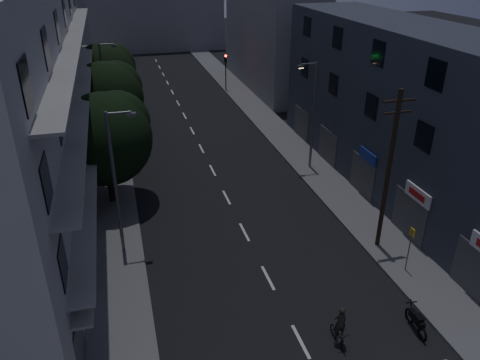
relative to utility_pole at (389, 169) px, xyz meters
name	(u,v)px	position (x,y,z in m)	size (l,w,h in m)	color
ground	(200,146)	(-6.87, 17.43, -4.87)	(160.00, 160.00, 0.00)	black
sidewalk_left	(110,155)	(-14.37, 17.43, -4.79)	(3.00, 90.00, 0.15)	#565659
sidewalk_right	(283,137)	(0.63, 17.43, -4.79)	(3.00, 90.00, 0.15)	#565659
lane_markings	(188,123)	(-6.87, 23.68, -4.86)	(0.15, 60.50, 0.01)	beige
building_left	(22,101)	(-18.85, 10.43, 2.13)	(7.00, 36.00, 14.00)	#A8A8A3
building_right	(407,112)	(5.12, 6.43, 0.63)	(6.19, 28.00, 11.00)	#2C303C
building_far_left	(57,19)	(-18.87, 40.43, 3.13)	(6.00, 20.00, 16.00)	slate
building_far_right	(272,32)	(5.13, 34.43, 1.63)	(6.00, 20.00, 13.00)	slate
building_far_end	(148,18)	(-6.87, 62.43, 0.13)	(24.00, 8.00, 10.00)	slate
tree_near	(105,135)	(-14.26, 9.34, -0.14)	(5.93, 5.93, 7.31)	black
tree_mid	(106,96)	(-14.08, 18.22, -0.14)	(5.95, 5.95, 7.33)	black
tree_far	(105,73)	(-14.13, 25.70, -0.06)	(6.02, 6.02, 7.44)	black
traffic_signal_far_right	(226,65)	(-0.61, 33.81, -1.77)	(0.28, 0.37, 4.10)	black
traffic_signal_far_left	(114,76)	(-13.31, 31.83, -1.77)	(0.28, 0.37, 4.10)	black
street_lamp_left_near	(117,177)	(-13.79, 3.27, -0.27)	(1.51, 0.25, 8.00)	#595A60
street_lamp_right	(312,111)	(0.33, 10.86, -0.27)	(1.51, 0.25, 8.00)	slate
street_lamp_left_far	(106,85)	(-14.10, 22.21, -0.27)	(1.51, 0.25, 8.00)	#505257
utility_pole	(389,169)	(0.00, 0.00, 0.00)	(1.80, 0.24, 9.00)	black
bus_stop_sign	(410,242)	(0.21, -2.48, -2.98)	(0.06, 0.35, 2.52)	#595B60
motorcycle	(416,321)	(-1.71, -6.24, -4.40)	(0.53, 1.85, 1.19)	black
cyclist	(339,331)	(-5.35, -6.04, -4.22)	(0.56, 1.52, 1.92)	black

